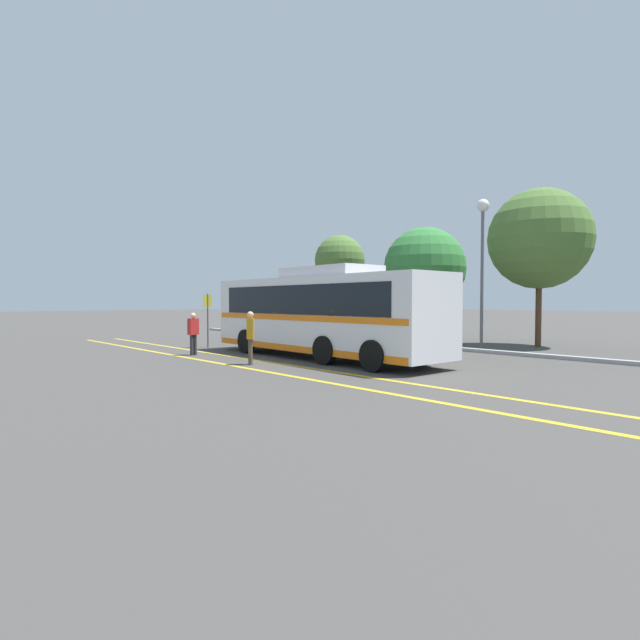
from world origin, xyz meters
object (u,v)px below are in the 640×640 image
object	(u,v)px
parked_car_1	(338,330)
tree_2	(340,261)
tree_1	(425,268)
pedestrian_1	(250,334)
parked_car_0	(257,326)
pedestrian_0	(193,331)
bus_stop_sign	(208,314)
transit_bus	(320,312)
street_lamp	(483,236)
tree_3	(540,239)

from	to	relation	value
parked_car_1	tree_2	distance (m)	6.08
tree_1	pedestrian_1	bearing A→B (deg)	-80.32
parked_car_1	parked_car_0	bearing A→B (deg)	90.29
parked_car_1	pedestrian_1	size ratio (longest dim) A/B	2.67
pedestrian_0	tree_2	bearing A→B (deg)	-174.60
bus_stop_sign	tree_1	bearing A→B (deg)	-19.97
parked_car_1	pedestrian_0	distance (m)	8.28
parked_car_0	transit_bus	bearing A→B (deg)	62.25
street_lamp	pedestrian_1	bearing A→B (deg)	-103.65
street_lamp	tree_1	distance (m)	5.43
bus_stop_sign	parked_car_0	bearing A→B (deg)	39.48
pedestrian_0	bus_stop_sign	world-z (taller)	bus_stop_sign
parked_car_1	pedestrian_1	world-z (taller)	pedestrian_1
street_lamp	tree_3	size ratio (longest dim) A/B	0.89
pedestrian_0	street_lamp	distance (m)	13.23
pedestrian_1	street_lamp	world-z (taller)	street_lamp
parked_car_0	tree_3	xyz separation A→B (m)	(14.70, 6.21, 4.51)
transit_bus	bus_stop_sign	size ratio (longest dim) A/B	4.49
pedestrian_1	street_lamp	distance (m)	11.68
pedestrian_0	transit_bus	bearing A→B (deg)	115.66
street_lamp	tree_1	xyz separation A→B (m)	(-4.80, 2.30, -1.07)
parked_car_0	tree_1	distance (m)	10.76
pedestrian_0	tree_2	xyz separation A→B (m)	(-3.36, 11.56, 3.67)
parked_car_1	street_lamp	size ratio (longest dim) A/B	0.73
parked_car_0	pedestrian_1	xyz separation A→B (m)	(11.15, -8.01, 0.40)
parked_car_0	parked_car_1	size ratio (longest dim) A/B	0.86
parked_car_0	pedestrian_0	distance (m)	10.70
parked_car_0	pedestrian_1	size ratio (longest dim) A/B	2.30
tree_3	parked_car_1	bearing A→B (deg)	-142.42
tree_2	street_lamp	bearing A→B (deg)	-5.09
tree_1	tree_2	distance (m)	5.45
street_lamp	tree_1	world-z (taller)	street_lamp
pedestrian_0	street_lamp	world-z (taller)	street_lamp
parked_car_1	street_lamp	bearing A→B (deg)	-72.38
tree_2	parked_car_0	bearing A→B (deg)	-136.36
pedestrian_0	street_lamp	size ratio (longest dim) A/B	0.26
transit_bus	street_lamp	xyz separation A→B (m)	(2.44, 7.55, 3.32)
pedestrian_0	tree_3	world-z (taller)	tree_3
pedestrian_0	bus_stop_sign	distance (m)	3.34
parked_car_1	tree_2	bearing A→B (deg)	42.87
parked_car_1	tree_2	size ratio (longest dim) A/B	0.79
transit_bus	tree_3	world-z (taller)	tree_3
transit_bus	pedestrian_1	world-z (taller)	transit_bus
tree_2	tree_3	bearing A→B (deg)	13.62
pedestrian_1	tree_1	size ratio (longest dim) A/B	0.29
pedestrian_1	tree_2	distance (m)	14.20
pedestrian_1	bus_stop_sign	distance (m)	6.95
transit_bus	pedestrian_1	size ratio (longest dim) A/B	6.21
transit_bus	bus_stop_sign	xyz separation A→B (m)	(-6.76, -1.03, -0.16)
parked_car_0	street_lamp	xyz separation A→B (m)	(13.74, 2.65, 4.42)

